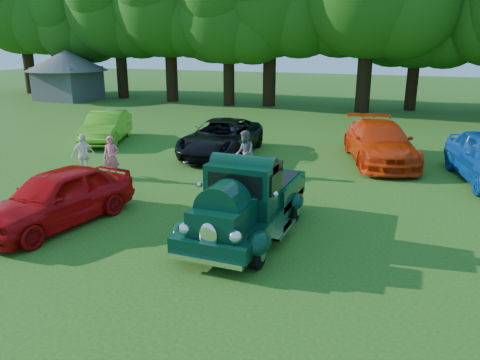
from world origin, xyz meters
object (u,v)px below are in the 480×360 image
at_px(back_car_black, 221,138).
at_px(spectator_white, 83,155).
at_px(hero_pickup, 247,203).
at_px(spectator_pink, 112,158).
at_px(back_car_lime, 106,127).
at_px(red_convertible, 57,197).
at_px(gazebo, 67,69).
at_px(spectator_grey, 245,153).
at_px(back_car_orange, 380,142).

distance_m(back_car_black, spectator_white, 5.68).
bearing_deg(hero_pickup, spectator_pink, 155.03).
relative_size(hero_pickup, back_car_lime, 1.11).
xyz_separation_m(spectator_pink, spectator_white, (-1.15, -0.06, -0.00)).
xyz_separation_m(red_convertible, spectator_pink, (-1.28, 4.02, 0.01)).
height_order(red_convertible, spectator_white, spectator_white).
bearing_deg(back_car_lime, gazebo, 114.09).
bearing_deg(hero_pickup, red_convertible, -165.95).
bearing_deg(back_car_black, gazebo, 141.32).
relative_size(spectator_grey, gazebo, 0.25).
bearing_deg(gazebo, spectator_grey, -36.19).
relative_size(hero_pickup, red_convertible, 1.11).
relative_size(back_car_black, spectator_white, 3.56).
xyz_separation_m(spectator_grey, gazebo, (-21.24, 15.54, 1.60)).
xyz_separation_m(hero_pickup, gazebo, (-23.19, 20.46, 1.59)).
bearing_deg(spectator_pink, spectator_grey, 3.95).
bearing_deg(back_car_orange, back_car_lime, 165.82).
bearing_deg(spectator_pink, spectator_white, 159.64).
xyz_separation_m(red_convertible, gazebo, (-18.41, 21.65, 1.67)).
bearing_deg(back_car_lime, red_convertible, -81.80).
relative_size(spectator_white, gazebo, 0.23).
distance_m(back_car_lime, back_car_orange, 12.36).
height_order(back_car_lime, gazebo, gazebo).
distance_m(hero_pickup, back_car_orange, 8.90).
bearing_deg(spectator_pink, red_convertible, -95.50).
bearing_deg(spectator_white, hero_pickup, -89.42).
bearing_deg(back_car_lime, back_car_orange, -18.56).
bearing_deg(back_car_orange, gazebo, 137.35).
height_order(spectator_pink, spectator_grey, spectator_grey).
height_order(spectator_grey, spectator_white, spectator_grey).
xyz_separation_m(back_car_lime, back_car_black, (6.09, -0.42, 0.02)).
height_order(red_convertible, back_car_lime, red_convertible).
bearing_deg(back_car_lime, back_car_black, -26.03).
bearing_deg(hero_pickup, back_car_lime, 142.04).
bearing_deg(back_car_orange, spectator_grey, -156.65).
xyz_separation_m(red_convertible, back_car_lime, (-5.28, 9.04, -0.02)).
distance_m(hero_pickup, back_car_black, 8.42).
relative_size(red_convertible, back_car_orange, 0.80).
distance_m(hero_pickup, gazebo, 30.97).
bearing_deg(spectator_pink, gazebo, 111.03).
relative_size(hero_pickup, back_car_black, 0.91).
relative_size(back_car_lime, spectator_white, 2.91).
distance_m(back_car_black, gazebo, 23.29).
bearing_deg(spectator_grey, back_car_black, -172.28).
distance_m(hero_pickup, spectator_white, 7.72).
bearing_deg(gazebo, back_car_lime, -43.83).
bearing_deg(spectator_white, gazebo, 63.65).
distance_m(back_car_lime, spectator_white, 5.82).
bearing_deg(gazebo, spectator_white, -47.91).
bearing_deg(hero_pickup, back_car_orange, 75.18).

